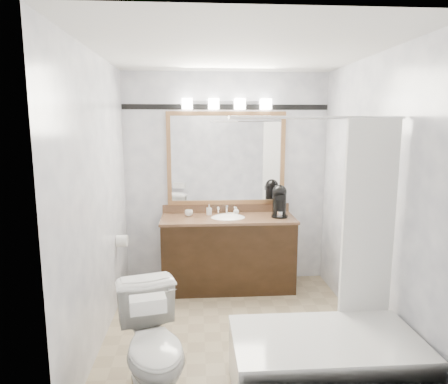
{
  "coord_description": "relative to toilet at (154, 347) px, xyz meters",
  "views": [
    {
      "loc": [
        -0.36,
        -3.42,
        1.9
      ],
      "look_at": [
        -0.09,
        0.35,
        1.26
      ],
      "focal_mm": 32.0,
      "sensor_mm": 36.0,
      "label": 1
    }
  ],
  "objects": [
    {
      "name": "tp_roll",
      "position": [
        -0.48,
        1.53,
        0.31
      ],
      "size": [
        0.11,
        0.12,
        0.12
      ],
      "primitive_type": "cylinder",
      "rotation": [
        0.0,
        1.57,
        0.0
      ],
      "color": "white",
      "rests_on": "room"
    },
    {
      "name": "bathtub",
      "position": [
        1.21,
        -0.03,
        -0.11
      ],
      "size": [
        1.3,
        0.75,
        1.96
      ],
      "color": "white",
      "rests_on": "ground"
    },
    {
      "name": "coffee_maker",
      "position": [
        1.26,
        1.9,
        0.65
      ],
      "size": [
        0.19,
        0.24,
        0.37
      ],
      "rotation": [
        0.0,
        0.0,
        -0.14
      ],
      "color": "black",
      "rests_on": "vanity"
    },
    {
      "name": "soap_bar",
      "position": [
        0.7,
        2.0,
        0.47
      ],
      "size": [
        0.09,
        0.07,
        0.02
      ],
      "primitive_type": "cube",
      "rotation": [
        0.0,
        0.0,
        -0.3
      ],
      "color": "beige",
      "rests_on": "vanity"
    },
    {
      "name": "accent_stripe",
      "position": [
        0.66,
        2.16,
        1.71
      ],
      "size": [
        2.4,
        0.01,
        0.06
      ],
      "primitive_type": "cube",
      "color": "black",
      "rests_on": "room"
    },
    {
      "name": "room",
      "position": [
        0.66,
        0.87,
        0.86
      ],
      "size": [
        2.42,
        2.62,
        2.52
      ],
      "color": "tan",
      "rests_on": "ground"
    },
    {
      "name": "cup_left",
      "position": [
        0.21,
        1.98,
        0.5
      ],
      "size": [
        0.12,
        0.12,
        0.07
      ],
      "primitive_type": "imported",
      "rotation": [
        0.0,
        0.0,
        0.41
      ],
      "color": "white",
      "rests_on": "vanity"
    },
    {
      "name": "soap_bottle_b",
      "position": [
        0.77,
        2.04,
        0.5
      ],
      "size": [
        0.07,
        0.07,
        0.09
      ],
      "primitive_type": "imported",
      "rotation": [
        0.0,
        0.0,
        -0.12
      ],
      "color": "white",
      "rests_on": "vanity"
    },
    {
      "name": "tissue_box",
      "position": [
        0.0,
        -0.25,
        0.43
      ],
      "size": [
        0.24,
        0.16,
        0.09
      ],
      "primitive_type": "cube",
      "rotation": [
        0.0,
        0.0,
        0.21
      ],
      "color": "white",
      "rests_on": "toilet"
    },
    {
      "name": "vanity",
      "position": [
        0.66,
        1.88,
        0.05
      ],
      "size": [
        1.53,
        0.58,
        0.97
      ],
      "color": "black",
      "rests_on": "ground"
    },
    {
      "name": "vanity_light_bar",
      "position": [
        0.66,
        2.09,
        1.74
      ],
      "size": [
        1.02,
        0.14,
        0.12
      ],
      "color": "silver",
      "rests_on": "room"
    },
    {
      "name": "soap_bottle_a",
      "position": [
        0.45,
        2.03,
        0.52
      ],
      "size": [
        0.06,
        0.06,
        0.12
      ],
      "primitive_type": "imported",
      "rotation": [
        0.0,
        0.0,
        0.18
      ],
      "color": "white",
      "rests_on": "vanity"
    },
    {
      "name": "toilet",
      "position": [
        0.0,
        0.0,
        0.0
      ],
      "size": [
        0.63,
        0.85,
        0.78
      ],
      "primitive_type": "imported",
      "rotation": [
        0.0,
        0.0,
        0.28
      ],
      "color": "white",
      "rests_on": "ground"
    },
    {
      "name": "mirror",
      "position": [
        0.66,
        2.15,
        1.11
      ],
      "size": [
        1.4,
        0.04,
        1.1
      ],
      "color": "#A5754A",
      "rests_on": "room"
    }
  ]
}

